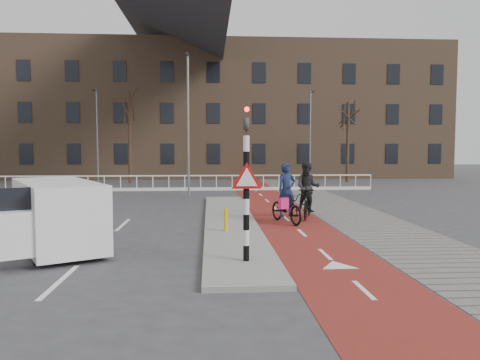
{
  "coord_description": "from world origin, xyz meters",
  "views": [
    {
      "loc": [
        -1.44,
        -12.59,
        2.73
      ],
      "look_at": [
        -0.28,
        5.0,
        1.5
      ],
      "focal_mm": 35.0,
      "sensor_mm": 36.0,
      "label": 1
    }
  ],
  "objects": [
    {
      "name": "ground",
      "position": [
        0.0,
        0.0,
        0.0
      ],
      "size": [
        120.0,
        120.0,
        0.0
      ],
      "primitive_type": "plane",
      "color": "#38383A",
      "rests_on": "ground"
    },
    {
      "name": "sidewalk",
      "position": [
        4.3,
        10.0,
        0.01
      ],
      "size": [
        3.0,
        60.0,
        0.01
      ],
      "primitive_type": "cube",
      "color": "slate",
      "rests_on": "ground"
    },
    {
      "name": "bike_lane",
      "position": [
        1.5,
        10.0,
        0.01
      ],
      "size": [
        2.5,
        60.0,
        0.01
      ],
      "primitive_type": "cube",
      "color": "maroon",
      "rests_on": "ground"
    },
    {
      "name": "bollard",
      "position": [
        -0.93,
        1.86,
        0.48
      ],
      "size": [
        0.12,
        0.12,
        0.71
      ],
      "primitive_type": "cylinder",
      "color": "#D2B90B",
      "rests_on": "curb_island"
    },
    {
      "name": "traffic_signal",
      "position": [
        -0.6,
        -2.02,
        1.99
      ],
      "size": [
        0.8,
        0.8,
        3.68
      ],
      "color": "black",
      "rests_on": "curb_island"
    },
    {
      "name": "streetlight_right",
      "position": [
        6.62,
        24.43,
        3.59
      ],
      "size": [
        0.12,
        0.12,
        7.18
      ],
      "primitive_type": "cylinder",
      "color": "slate",
      "rests_on": "ground"
    },
    {
      "name": "streetlight_near",
      "position": [
        -2.57,
        12.9,
        3.84
      ],
      "size": [
        0.12,
        0.12,
        7.68
      ],
      "primitive_type": "cylinder",
      "color": "slate",
      "rests_on": "ground"
    },
    {
      "name": "tree_right",
      "position": [
        9.48,
        23.75,
        3.15
      ],
      "size": [
        0.25,
        0.25,
        6.3
      ],
      "primitive_type": "cylinder",
      "color": "#312115",
      "rests_on": "ground"
    },
    {
      "name": "railing",
      "position": [
        -5.0,
        17.0,
        0.31
      ],
      "size": [
        28.0,
        0.1,
        0.99
      ],
      "color": "silver",
      "rests_on": "ground"
    },
    {
      "name": "streetlight_left",
      "position": [
        -9.98,
        23.91,
        3.55
      ],
      "size": [
        0.12,
        0.12,
        7.09
      ],
      "primitive_type": "cylinder",
      "color": "slate",
      "rests_on": "ground"
    },
    {
      "name": "cyclist_near",
      "position": [
        1.33,
        4.01,
        0.73
      ],
      "size": [
        1.4,
        2.22,
        2.16
      ],
      "rotation": [
        0.0,
        0.0,
        0.35
      ],
      "color": "black",
      "rests_on": "bike_lane"
    },
    {
      "name": "tree_mid",
      "position": [
        -7.48,
        23.46,
        3.49
      ],
      "size": [
        0.24,
        0.24,
        6.97
      ],
      "primitive_type": "cylinder",
      "color": "#312115",
      "rests_on": "ground"
    },
    {
      "name": "van",
      "position": [
        -5.49,
        0.05,
        0.97
      ],
      "size": [
        3.51,
        4.56,
        1.83
      ],
      "rotation": [
        0.0,
        0.0,
        0.49
      ],
      "color": "silver",
      "rests_on": "ground"
    },
    {
      "name": "townhouse_row",
      "position": [
        -3.0,
        32.0,
        7.81
      ],
      "size": [
        46.0,
        10.0,
        15.9
      ],
      "color": "#7F6047",
      "rests_on": "ground"
    },
    {
      "name": "cyclist_far",
      "position": [
        2.31,
        4.99,
        0.9
      ],
      "size": [
        1.19,
        2.11,
        2.16
      ],
      "rotation": [
        0.0,
        0.0,
        -0.32
      ],
      "color": "black",
      "rests_on": "bike_lane"
    },
    {
      "name": "curb_island",
      "position": [
        -0.7,
        4.0,
        0.06
      ],
      "size": [
        1.8,
        16.0,
        0.12
      ],
      "primitive_type": "cube",
      "color": "gray",
      "rests_on": "ground"
    }
  ]
}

